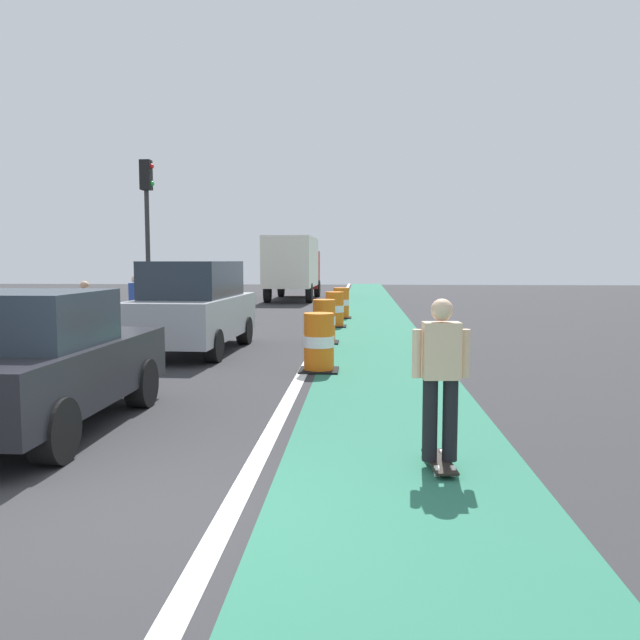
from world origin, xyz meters
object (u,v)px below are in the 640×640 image
parked_suv_second (194,306)px  traffic_barrel_back (335,310)px  traffic_barrel_front (319,343)px  pedestrian_crossing (136,301)px  delivery_truck_down_block (293,265)px  traffic_light_corner (147,213)px  parked_sedan_nearest (35,363)px  pedestrian_waiting (85,315)px  traffic_barrel_far (341,303)px  traffic_barrel_mid (324,322)px  skateboarder_on_lane (441,378)px

parked_suv_second → traffic_barrel_back: size_ratio=4.28×
traffic_barrel_front → pedestrian_crossing: bearing=131.4°
parked_suv_second → traffic_barrel_front: (2.97, -2.38, -0.50)m
delivery_truck_down_block → traffic_light_corner: size_ratio=1.49×
parked_sedan_nearest → delivery_truck_down_block: bearing=89.2°
pedestrian_waiting → traffic_barrel_far: bearing=59.6°
traffic_barrel_mid → pedestrian_crossing: pedestrian_crossing is taller
traffic_barrel_far → pedestrian_waiting: pedestrian_waiting is taller
parked_suv_second → traffic_barrel_far: (3.03, 8.70, -0.50)m
delivery_truck_down_block → traffic_light_corner: traffic_light_corner is taller
skateboarder_on_lane → traffic_light_corner: bearing=119.2°
parked_sedan_nearest → parked_suv_second: size_ratio=0.88×
traffic_barrel_front → pedestrian_crossing: size_ratio=0.68×
skateboarder_on_lane → traffic_light_corner: (-7.34, 13.15, 2.59)m
skateboarder_on_lane → traffic_barrel_front: size_ratio=1.55×
parked_suv_second → traffic_barrel_far: 9.23m
traffic_light_corner → pedestrian_waiting: size_ratio=3.17×
traffic_barrel_mid → delivery_truck_down_block: size_ratio=0.14×
delivery_truck_down_block → pedestrian_waiting: delivery_truck_down_block is taller
traffic_barrel_far → traffic_light_corner: (-5.84, -3.41, 2.97)m
traffic_barrel_far → pedestrian_waiting: (-5.35, -9.14, 0.33)m
traffic_barrel_back → pedestrian_waiting: 8.06m
parked_suv_second → parked_sedan_nearest: bearing=-91.4°
pedestrian_crossing → parked_sedan_nearest: bearing=-76.1°
traffic_light_corner → pedestrian_crossing: traffic_light_corner is taller
skateboarder_on_lane → parked_sedan_nearest: 4.82m
parked_sedan_nearest → delivery_truck_down_block: size_ratio=0.54×
parked_sedan_nearest → pedestrian_waiting: 6.69m
delivery_truck_down_block → pedestrian_crossing: delivery_truck_down_block is taller
parked_sedan_nearest → traffic_barrel_mid: parked_sedan_nearest is taller
traffic_barrel_front → pedestrian_waiting: bearing=159.8°
skateboarder_on_lane → traffic_light_corner: traffic_light_corner is taller
parked_sedan_nearest → delivery_truck_down_block: delivery_truck_down_block is taller
skateboarder_on_lane → delivery_truck_down_block: (-4.33, 27.10, 0.94)m
parked_sedan_nearest → traffic_barrel_front: bearing=54.5°
traffic_barrel_front → parked_suv_second: bearing=141.3°
pedestrian_crossing → traffic_barrel_front: bearing=-48.6°
traffic_barrel_front → traffic_light_corner: 10.05m
pedestrian_waiting → parked_suv_second: bearing=10.6°
parked_sedan_nearest → pedestrian_waiting: (-2.16, 6.33, 0.03)m
traffic_barrel_far → delivery_truck_down_block: 10.99m
parked_suv_second → traffic_light_corner: (-2.81, 5.29, 2.47)m
parked_sedan_nearest → delivery_truck_down_block: 26.02m
traffic_barrel_mid → traffic_barrel_far: same height
parked_suv_second → pedestrian_waiting: 2.37m
traffic_barrel_front → delivery_truck_down_block: size_ratio=0.14×
skateboarder_on_lane → pedestrian_crossing: skateboarder_on_lane is taller
traffic_barrel_mid → traffic_light_corner: bearing=147.7°
delivery_truck_down_block → traffic_light_corner: 14.36m
skateboarder_on_lane → parked_suv_second: size_ratio=0.36×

